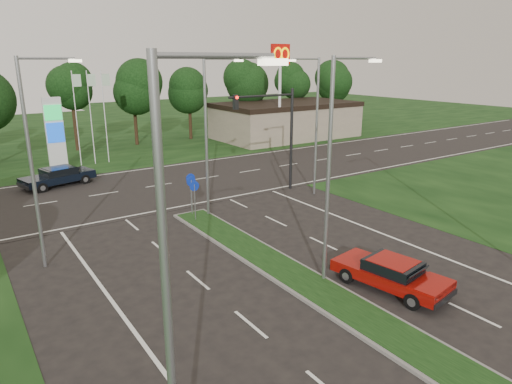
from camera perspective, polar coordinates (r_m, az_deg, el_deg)
ground at (r=15.69m, az=21.87°, el=-19.42°), size 160.00×160.00×0.00m
verge_far at (r=63.24m, az=-23.79°, el=6.79°), size 160.00×50.00×0.02m
cross_road at (r=33.76m, az=-13.62°, el=0.54°), size 160.00×12.00×0.02m
median_kerb at (r=17.72m, az=10.95°, el=-13.83°), size 2.00×26.00×0.12m
commercial_building at (r=54.42m, az=3.77°, el=8.93°), size 16.00×9.00×4.00m
streetlight_median_near at (r=17.91m, az=9.58°, el=3.85°), size 2.53×0.22×9.00m
streetlight_median_far at (r=25.95m, az=-5.88°, el=7.77°), size 2.53×0.22×9.00m
streetlight_left_near at (r=8.13m, az=-9.84°, el=-11.60°), size 2.53×0.22×9.00m
streetlight_left_far at (r=21.15m, az=-25.90°, el=4.32°), size 2.53×0.22×9.00m
streetlight_right_far at (r=30.39m, az=7.32°, el=8.95°), size 2.53×0.22×9.00m
traffic_signal at (r=30.98m, az=2.56°, el=8.40°), size 5.10×0.42×7.00m
median_signs at (r=26.55m, az=-7.98°, el=0.46°), size 1.16×1.76×2.38m
gas_pylon at (r=40.74m, az=-23.55°, el=6.89°), size 5.80×1.26×8.00m
mcdonalds_sign at (r=48.37m, az=3.05°, el=15.15°), size 2.20×0.47×10.40m
treeline_far at (r=47.94m, az=-21.06°, el=12.74°), size 6.00×6.00×9.90m
red_sedan at (r=19.21m, az=16.48°, el=-9.70°), size 2.59×4.78×1.25m
navy_sedan at (r=36.08m, az=-23.51°, el=1.83°), size 5.26×3.14×1.35m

